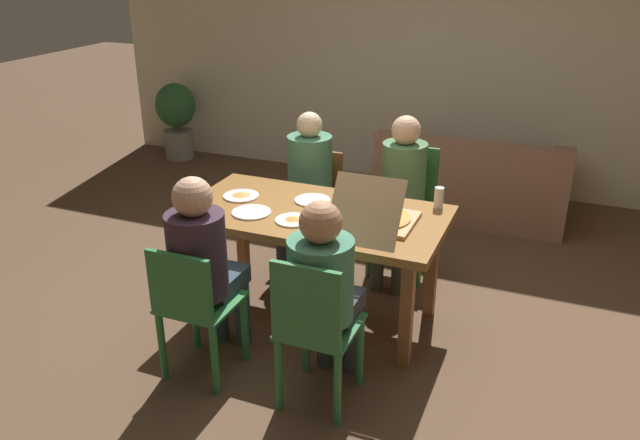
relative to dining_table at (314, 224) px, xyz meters
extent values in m
plane|color=brown|center=(0.00, 0.00, -0.69)|extent=(20.00, 20.00, 0.00)
cube|color=beige|center=(0.00, 2.98, 0.81)|extent=(7.13, 0.12, 3.00)
cube|color=brown|center=(0.00, 0.00, 0.06)|extent=(1.69, 0.89, 0.05)
cube|color=brown|center=(-0.72, -0.32, -0.33)|extent=(0.07, 0.07, 0.72)
cube|color=brown|center=(0.72, -0.32, -0.33)|extent=(0.07, 0.07, 0.72)
cube|color=brown|center=(-0.72, 0.32, -0.33)|extent=(0.07, 0.07, 0.72)
cube|color=brown|center=(0.72, 0.32, -0.33)|extent=(0.07, 0.07, 0.72)
cylinder|color=#297339|center=(-0.54, -0.63, -0.46)|extent=(0.04, 0.04, 0.45)
cylinder|color=#297339|center=(-0.19, -0.63, -0.46)|extent=(0.04, 0.04, 0.45)
cylinder|color=#297339|center=(-0.54, -0.98, -0.46)|extent=(0.04, 0.04, 0.45)
cylinder|color=#297339|center=(-0.19, -0.98, -0.46)|extent=(0.04, 0.04, 0.45)
cube|color=#297339|center=(-0.37, -0.80, -0.23)|extent=(0.41, 0.41, 0.02)
cube|color=#297339|center=(-0.37, -0.99, -0.03)|extent=(0.39, 0.03, 0.38)
cylinder|color=#2F3F49|center=(-0.45, -0.49, -0.45)|extent=(0.10, 0.10, 0.47)
cylinder|color=#2F3F49|center=(-0.29, -0.49, -0.45)|extent=(0.10, 0.10, 0.47)
cube|color=#2F3F49|center=(-0.37, -0.64, -0.17)|extent=(0.30, 0.33, 0.11)
cylinder|color=#372534|center=(-0.37, -0.80, 0.08)|extent=(0.33, 0.33, 0.49)
sphere|color=tan|center=(-0.37, -0.80, 0.42)|extent=(0.22, 0.22, 0.22)
cylinder|color=#327441|center=(0.19, -0.59, -0.46)|extent=(0.04, 0.04, 0.45)
cylinder|color=#327441|center=(0.53, -0.59, -0.46)|extent=(0.04, 0.04, 0.45)
cylinder|color=#327441|center=(0.19, -0.95, -0.46)|extent=(0.04, 0.04, 0.45)
cylinder|color=#327441|center=(0.53, -0.95, -0.46)|extent=(0.04, 0.04, 0.45)
cube|color=#327441|center=(0.36, -0.77, -0.23)|extent=(0.40, 0.42, 0.02)
cube|color=#327441|center=(0.36, -0.97, 0.01)|extent=(0.38, 0.03, 0.45)
cylinder|color=#373C44|center=(0.27, -0.49, -0.45)|extent=(0.10, 0.10, 0.47)
cylinder|color=#373C44|center=(0.45, -0.49, -0.45)|extent=(0.10, 0.10, 0.47)
cube|color=#373C44|center=(0.36, -0.62, -0.17)|extent=(0.32, 0.30, 0.11)
cylinder|color=#3F7A5C|center=(0.36, -0.77, 0.06)|extent=(0.35, 0.35, 0.45)
sphere|color=#AE7755|center=(0.36, -0.77, 0.38)|extent=(0.22, 0.22, 0.22)
cylinder|color=brown|center=(-0.20, 0.61, -0.46)|extent=(0.05, 0.05, 0.45)
cylinder|color=brown|center=(-0.54, 0.61, -0.46)|extent=(0.05, 0.05, 0.45)
cylinder|color=brown|center=(-0.20, 0.97, -0.46)|extent=(0.05, 0.05, 0.45)
cylinder|color=brown|center=(-0.54, 0.97, -0.46)|extent=(0.05, 0.05, 0.45)
cube|color=brown|center=(-0.37, 0.79, -0.23)|extent=(0.40, 0.42, 0.02)
cube|color=brown|center=(-0.37, 0.99, -0.03)|extent=(0.38, 0.03, 0.38)
cylinder|color=#303943|center=(-0.28, 0.45, -0.45)|extent=(0.10, 0.10, 0.47)
cylinder|color=#303943|center=(-0.45, 0.45, -0.45)|extent=(0.10, 0.10, 0.47)
cube|color=#303943|center=(-0.37, 0.61, -0.17)|extent=(0.31, 0.35, 0.11)
cylinder|color=#427A59|center=(-0.37, 0.79, 0.08)|extent=(0.34, 0.34, 0.50)
sphere|color=beige|center=(-0.37, 0.79, 0.42)|extent=(0.19, 0.19, 0.19)
cylinder|color=#2E672E|center=(0.55, 0.67, -0.46)|extent=(0.05, 0.05, 0.45)
cylinder|color=#2E672E|center=(0.17, 0.67, -0.46)|extent=(0.05, 0.05, 0.45)
cylinder|color=#2E672E|center=(0.55, 1.00, -0.46)|extent=(0.05, 0.05, 0.45)
cylinder|color=#2E672E|center=(0.17, 1.00, -0.46)|extent=(0.05, 0.05, 0.45)
cube|color=#2E672E|center=(0.36, 0.84, -0.23)|extent=(0.45, 0.40, 0.02)
cube|color=#2E672E|center=(0.36, 1.02, 0.03)|extent=(0.43, 0.03, 0.50)
cylinder|color=#3C4137|center=(0.44, 0.52, -0.45)|extent=(0.10, 0.10, 0.47)
cylinder|color=#3C4137|center=(0.28, 0.52, -0.45)|extent=(0.10, 0.10, 0.47)
cube|color=#3C4137|center=(0.36, 0.67, -0.17)|extent=(0.29, 0.33, 0.11)
cylinder|color=#4E7A4D|center=(0.36, 0.84, 0.09)|extent=(0.33, 0.33, 0.52)
sphere|color=#DEAB87|center=(0.36, 0.84, 0.44)|extent=(0.21, 0.21, 0.21)
cube|color=tan|center=(0.45, -0.01, 0.10)|extent=(0.41, 0.41, 0.03)
cylinder|color=#C98839|center=(0.45, -0.01, 0.12)|extent=(0.36, 0.36, 0.01)
cube|color=tan|center=(0.45, -0.32, 0.29)|extent=(0.41, 0.23, 0.35)
cylinder|color=white|center=(-0.08, 0.16, 0.09)|extent=(0.24, 0.24, 0.01)
cylinder|color=white|center=(-0.56, 0.05, 0.09)|extent=(0.24, 0.24, 0.01)
cone|color=#C38A41|center=(-0.56, 0.05, 0.11)|extent=(0.12, 0.12, 0.02)
cylinder|color=white|center=(-0.06, -0.19, 0.09)|extent=(0.22, 0.22, 0.01)
cone|color=#C7873C|center=(-0.06, -0.19, 0.11)|extent=(0.10, 0.10, 0.02)
cylinder|color=white|center=(-0.36, -0.18, 0.09)|extent=(0.25, 0.25, 0.01)
cylinder|color=#AF452B|center=(0.12, -0.31, 0.16)|extent=(0.07, 0.07, 0.15)
cylinder|color=silver|center=(0.72, 0.36, 0.16)|extent=(0.06, 0.06, 0.14)
cylinder|color=#D9CC5D|center=(0.41, 0.36, 0.14)|extent=(0.08, 0.08, 0.10)
cube|color=#91614C|center=(0.66, 2.26, -0.47)|extent=(1.70, 0.87, 0.44)
cube|color=#91614C|center=(0.66, 1.91, -0.07)|extent=(1.70, 0.16, 0.36)
cube|color=#91614C|center=(-0.09, 2.26, -0.16)|extent=(0.20, 0.83, 0.18)
cube|color=#91614C|center=(1.41, 2.26, -0.16)|extent=(0.20, 0.83, 0.18)
cylinder|color=gray|center=(-2.84, 2.62, -0.52)|extent=(0.33, 0.33, 0.34)
cylinder|color=brown|center=(-2.84, 2.62, -0.30)|extent=(0.05, 0.05, 0.11)
ellipsoid|color=#2C6335|center=(-2.84, 2.62, -0.06)|extent=(0.46, 0.46, 0.50)
camera|label=1|loc=(1.47, -3.49, 1.68)|focal=35.97mm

